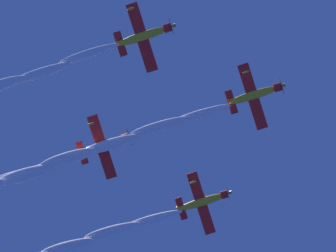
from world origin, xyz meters
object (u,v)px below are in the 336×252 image
object	(u,v)px
airplane_left_wingman	(204,201)
airplane_slot_tail	(105,145)
airplane_lead	(256,94)
airplane_right_wingman	(145,35)

from	to	relation	value
airplane_left_wingman	airplane_slot_tail	bearing A→B (deg)	15.55
airplane_lead	airplane_right_wingman	xyz separation A→B (m)	(15.88, 4.09, -0.89)
airplane_lead	airplane_left_wingman	xyz separation A→B (m)	(2.32, -16.33, -1.08)
airplane_lead	airplane_right_wingman	size ratio (longest dim) A/B	0.99
airplane_right_wingman	airplane_slot_tail	distance (m)	16.33
airplane_lead	airplane_slot_tail	world-z (taller)	airplane_slot_tail
airplane_left_wingman	airplane_right_wingman	bearing A→B (deg)	56.41
airplane_slot_tail	airplane_left_wingman	bearing A→B (deg)	-164.45
airplane_left_wingman	airplane_slot_tail	distance (m)	15.67
airplane_lead	airplane_left_wingman	size ratio (longest dim) A/B	0.99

